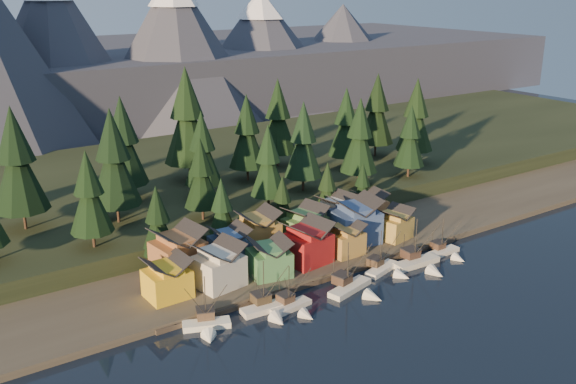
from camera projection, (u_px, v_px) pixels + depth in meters
ground at (373, 308)px, 128.15m from camera, size 500.00×500.00×0.00m
shore_strip at (266, 241)px, 159.34m from camera, size 400.00×50.00×1.50m
hillside at (179, 183)px, 197.91m from camera, size 420.00×100.00×6.00m
dock at (323, 276)px, 140.95m from camera, size 80.00×4.00×1.00m
mountain_ridge at (49, 66)px, 285.55m from camera, size 560.00×190.00×90.00m
boat_0 at (207, 319)px, 119.55m from camera, size 9.73×10.28×11.48m
boat_1 at (268, 303)px, 125.59m from camera, size 10.43×11.25×11.72m
boat_2 at (294, 302)px, 126.62m from camera, size 9.50×10.15×10.25m
boat_3 at (355, 283)px, 134.04m from camera, size 11.96×12.55×12.06m
boat_4 at (386, 265)px, 143.23m from camera, size 10.43×10.88×10.84m
boat_5 at (421, 258)px, 145.94m from camera, size 12.03×13.04×12.40m
boat_6 at (447, 248)px, 152.35m from camera, size 9.30×10.08×9.98m
house_front_0 at (167, 277)px, 128.35m from camera, size 8.63×8.18×8.41m
house_front_1 at (218, 264)px, 133.04m from camera, size 10.31×10.00×9.42m
house_front_2 at (269, 256)px, 138.16m from camera, size 9.75×9.80×8.15m
house_front_3 at (307, 241)px, 144.14m from camera, size 10.57×10.18×9.66m
house_front_4 at (344, 237)px, 149.30m from camera, size 7.60×8.19×7.67m
house_front_5 at (355, 219)px, 155.31m from camera, size 12.11×11.31×11.22m
house_front_6 at (394, 222)px, 158.23m from camera, size 9.00×8.67×7.74m
house_back_0 at (178, 251)px, 137.54m from camera, size 10.94×10.59×10.82m
house_back_1 at (230, 245)px, 143.32m from camera, size 8.17×8.26×8.84m
house_back_2 at (257, 229)px, 150.64m from camera, size 9.84×9.12×9.93m
house_back_3 at (305, 224)px, 154.60m from camera, size 10.75×9.94×9.47m
house_back_4 at (337, 213)px, 162.20m from camera, size 9.80×9.50×9.52m
house_back_5 at (370, 206)px, 168.48m from camera, size 8.28×8.36×8.46m
tree_hill_1 at (17, 163)px, 147.90m from camera, size 12.80×12.80×29.81m
tree_hill_2 at (89, 195)px, 138.82m from camera, size 9.55×9.55×22.25m
tree_hill_3 at (114, 161)px, 152.54m from camera, size 12.18×12.18×28.38m
tree_hill_4 at (123, 144)px, 168.61m from camera, size 12.14×12.14×28.28m
tree_hill_5 at (201, 175)px, 155.57m from camera, size 8.97×8.97×20.90m
tree_hill_6 at (202, 151)px, 171.09m from camera, size 10.30×10.30×24.00m
tree_hill_7 at (268, 163)px, 163.37m from camera, size 9.55×9.55×22.25m
tree_hill_8 at (247, 134)px, 185.89m from camera, size 11.07×11.07×25.80m
tree_hill_9 at (303, 142)px, 176.87m from camera, size 10.90×10.90×25.40m
tree_hill_10 at (278, 119)px, 200.34m from camera, size 12.00×12.00×27.96m
tree_hill_11 at (360, 138)px, 181.46m from camera, size 10.96×10.96×25.53m
tree_hill_12 at (346, 125)px, 198.29m from camera, size 10.98×10.98×25.58m
tree_hill_13 at (410, 138)px, 190.12m from camera, size 9.39×9.39×21.88m
tree_hill_14 at (377, 111)px, 212.21m from camera, size 11.96×11.96×27.86m
tree_hill_15 at (187, 119)px, 184.94m from camera, size 14.42×14.42×33.60m
tree_hill_17 at (416, 117)px, 203.40m from camera, size 11.84×11.84×27.59m
tree_shore_0 at (158, 222)px, 140.94m from camera, size 8.08×8.08×18.81m
tree_shore_1 at (222, 211)px, 149.66m from camera, size 7.63×7.63×17.77m
tree_shore_2 at (282, 202)px, 159.12m from camera, size 6.64×6.64×15.47m
tree_shore_3 at (327, 190)px, 166.38m from camera, size 7.18×7.18×16.73m
tree_shore_4 at (362, 186)px, 173.14m from camera, size 6.29×6.29×14.66m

